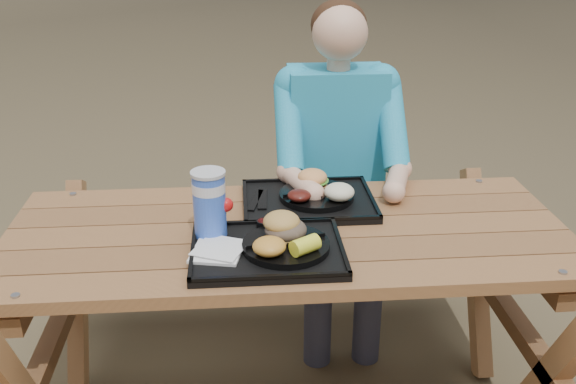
{
  "coord_description": "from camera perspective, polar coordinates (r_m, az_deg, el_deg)",
  "views": [
    {
      "loc": [
        -0.15,
        -1.83,
        1.68
      ],
      "look_at": [
        0.0,
        0.0,
        0.88
      ],
      "focal_mm": 40.0,
      "sensor_mm": 36.0,
      "label": 1
    }
  ],
  "objects": [
    {
      "name": "diner",
      "position": [
        2.66,
        4.17,
        0.47
      ],
      "size": [
        0.48,
        0.84,
        1.28
      ],
      "primitive_type": null,
      "color": "#1A95BB",
      "rests_on": "ground"
    },
    {
      "name": "corn_cob",
      "position": [
        1.83,
        1.53,
        -4.76
      ],
      "size": [
        0.11,
        0.11,
        0.05
      ],
      "primitive_type": null,
      "rotation": [
        0.0,
        0.0,
        0.57
      ],
      "color": "#FCFF35",
      "rests_on": "plate_near"
    },
    {
      "name": "napkin_stack",
      "position": [
        1.88,
        -6.35,
        -5.24
      ],
      "size": [
        0.17,
        0.17,
        0.02
      ],
      "primitive_type": "cube",
      "rotation": [
        0.0,
        0.0,
        -0.21
      ],
      "color": "white",
      "rests_on": "tray_near"
    },
    {
      "name": "mac_cheese",
      "position": [
        1.82,
        -1.68,
        -4.85
      ],
      "size": [
        0.1,
        0.1,
        0.05
      ],
      "primitive_type": "ellipsoid",
      "color": "gold",
      "rests_on": "plate_near"
    },
    {
      "name": "picnic_table",
      "position": [
        2.25,
        0.0,
        -11.86
      ],
      "size": [
        1.8,
        1.49,
        0.75
      ],
      "primitive_type": null,
      "color": "#999999",
      "rests_on": "ground"
    },
    {
      "name": "tray_far",
      "position": [
        2.23,
        1.81,
        -0.89
      ],
      "size": [
        0.45,
        0.35,
        0.02
      ],
      "primitive_type": "cube",
      "color": "black",
      "rests_on": "picnic_table"
    },
    {
      "name": "burger",
      "position": [
        2.26,
        2.18,
        1.63
      ],
      "size": [
        0.11,
        0.11,
        0.1
      ],
      "primitive_type": null,
      "color": "#F69F56",
      "rests_on": "plate_far"
    },
    {
      "name": "baked_beans",
      "position": [
        2.16,
        1.01,
        -0.32
      ],
      "size": [
        0.08,
        0.08,
        0.04
      ],
      "primitive_type": "ellipsoid",
      "color": "#4C150F",
      "rests_on": "plate_far"
    },
    {
      "name": "plate_far",
      "position": [
        2.23,
        2.56,
        -0.29
      ],
      "size": [
        0.26,
        0.26,
        0.02
      ],
      "primitive_type": "cylinder",
      "color": "black",
      "rests_on": "tray_far"
    },
    {
      "name": "condiment_bbq",
      "position": [
        2.01,
        -2.13,
        -2.92
      ],
      "size": [
        0.05,
        0.05,
        0.03
      ],
      "primitive_type": "cylinder",
      "color": "black",
      "rests_on": "tray_near"
    },
    {
      "name": "cutlery_far",
      "position": [
        2.22,
        -2.29,
        -0.61
      ],
      "size": [
        0.04,
        0.17,
        0.01
      ],
      "primitive_type": "cube",
      "rotation": [
        0.0,
        0.0,
        -0.06
      ],
      "color": "black",
      "rests_on": "tray_far"
    },
    {
      "name": "condiment_mustard",
      "position": [
        2.0,
        -0.07,
        -3.06
      ],
      "size": [
        0.04,
        0.04,
        0.03
      ],
      "primitive_type": "cylinder",
      "color": "yellow",
      "rests_on": "tray_near"
    },
    {
      "name": "sandwich",
      "position": [
        1.9,
        -0.21,
        -2.4
      ],
      "size": [
        0.12,
        0.12,
        0.12
      ],
      "primitive_type": null,
      "color": "#C28F44",
      "rests_on": "plate_near"
    },
    {
      "name": "soda_cup",
      "position": [
        1.95,
        -6.99,
        -1.18
      ],
      "size": [
        0.1,
        0.1,
        0.2
      ],
      "primitive_type": "cylinder",
      "color": "blue",
      "rests_on": "tray_near"
    },
    {
      "name": "tray_near",
      "position": [
        1.91,
        -1.85,
        -5.3
      ],
      "size": [
        0.45,
        0.35,
        0.02
      ],
      "primitive_type": "cube",
      "color": "black",
      "rests_on": "picnic_table"
    },
    {
      "name": "potato_salad",
      "position": [
        2.16,
        4.58,
        0.01
      ],
      "size": [
        0.1,
        0.1,
        0.06
      ],
      "primitive_type": "ellipsoid",
      "color": "#F0ECCC",
      "rests_on": "plate_far"
    },
    {
      "name": "plate_near",
      "position": [
        1.9,
        -0.18,
        -4.79
      ],
      "size": [
        0.26,
        0.26,
        0.02
      ],
      "primitive_type": "cylinder",
      "color": "black",
      "rests_on": "tray_near"
    }
  ]
}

